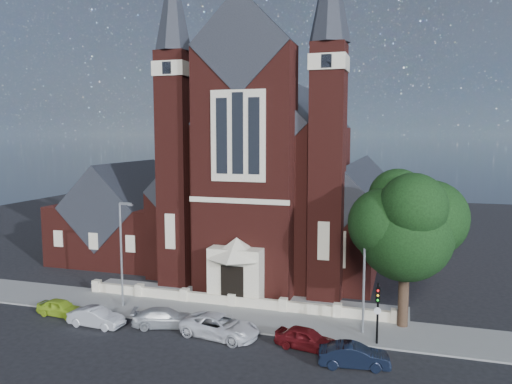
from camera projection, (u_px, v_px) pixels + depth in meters
The scene contains 16 objects.
ground at pixel (263, 277), 46.24m from camera, with size 120.00×120.00×0.00m, color black.
pavement_strip at pixel (223, 316), 36.26m from camera, with size 60.00×5.00×0.12m, color gray.
forecourt_paving at pixel (241, 299), 40.06m from camera, with size 26.00×3.00×0.14m, color gray.
forecourt_wall at pixel (232, 307), 38.16m from camera, with size 24.00×0.40×0.90m, color #C1B59A.
church at pixel (284, 181), 52.86m from camera, with size 20.01×34.90×29.20m.
parish_hall at pixel (127, 220), 53.26m from camera, with size 12.00×12.20×10.24m.
street_tree at pixel (407, 228), 32.97m from camera, with size 6.40×6.60×10.70m.
street_lamp_left at pixel (122, 248), 37.55m from camera, with size 1.16×0.22×8.09m.
street_lamp_right at pixel (366, 266), 32.34m from camera, with size 1.16×0.22×8.09m.
traffic_signal at pixel (378, 306), 30.81m from camera, with size 0.28×0.42×4.00m.
car_lime_van at pixel (61, 308), 36.20m from camera, with size 1.43×3.57×1.22m, color #9DC327.
car_silver_a at pixel (96, 317), 34.17m from camera, with size 1.37×3.93×1.30m, color #9FA2A7.
car_silver_b at pixel (165, 318), 34.10m from camera, with size 1.79×4.41×1.28m, color #9DA1A4.
car_white_suv at pixel (220, 326), 32.35m from camera, with size 2.42×5.25×1.46m, color silver.
car_dark_red at pixel (306, 338), 30.58m from camera, with size 1.57×3.91×1.33m, color #590F12.
car_navy at pixel (354, 356), 28.20m from camera, with size 1.39×4.00×1.32m, color black.
Camera 1 is at (12.46, -28.29, 13.08)m, focal length 35.00 mm.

